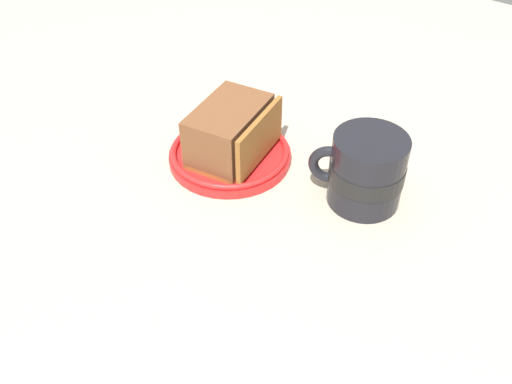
# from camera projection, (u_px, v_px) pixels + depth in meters

# --- Properties ---
(ground_plane) EXTENTS (1.43, 1.43, 0.03)m
(ground_plane) POSITION_uv_depth(u_px,v_px,m) (238.00, 197.00, 0.67)
(ground_plane) COLOR tan
(small_plate) EXTENTS (0.15, 0.15, 0.02)m
(small_plate) POSITION_uv_depth(u_px,v_px,m) (230.00, 154.00, 0.70)
(small_plate) COLOR red
(small_plate) RESTS_ON ground_plane
(cake_slice) EXTENTS (0.12, 0.09, 0.06)m
(cake_slice) POSITION_uv_depth(u_px,v_px,m) (231.00, 131.00, 0.67)
(cake_slice) COLOR brown
(cake_slice) RESTS_ON small_plate
(tea_mug) EXTENTS (0.08, 0.11, 0.09)m
(tea_mug) POSITION_uv_depth(u_px,v_px,m) (366.00, 170.00, 0.62)
(tea_mug) COLOR black
(tea_mug) RESTS_ON ground_plane
(teaspoon) EXTENTS (0.11, 0.06, 0.01)m
(teaspoon) POSITION_uv_depth(u_px,v_px,m) (156.00, 310.00, 0.53)
(teaspoon) COLOR silver
(teaspoon) RESTS_ON ground_plane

